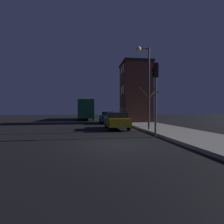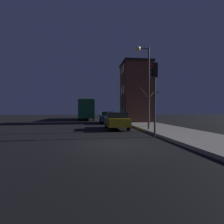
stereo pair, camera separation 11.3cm
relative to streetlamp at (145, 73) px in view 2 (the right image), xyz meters
name	(u,v)px [view 2 (the right image)]	position (x,y,z in m)	size (l,w,h in m)	color
ground_plane	(117,144)	(-3.08, -4.86, -4.69)	(120.00, 120.00, 0.00)	black
sidewalk	(207,140)	(1.95, -4.86, -4.61)	(4.00, 60.00, 0.17)	slate
brick_building	(136,92)	(2.00, 10.13, -0.41)	(3.94, 4.49, 8.19)	brown
streetlamp	(145,73)	(0.00, 0.00, 0.00)	(1.18, 0.42, 6.69)	#38383A
traffic_light	(154,84)	(-0.35, -3.02, -1.33)	(0.43, 0.24, 4.72)	#38383A
bare_tree	(149,107)	(1.24, 2.48, -2.69)	(1.98, 1.25, 3.79)	#382819
bus	(87,108)	(-4.89, 19.04, -2.57)	(2.53, 11.47, 3.56)	#1E6B33
car_near_lane	(116,120)	(-2.03, 2.00, -3.88)	(1.80, 4.50, 1.52)	olive
car_mid_lane	(107,117)	(-2.15, 9.12, -3.88)	(1.78, 4.67, 1.53)	navy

